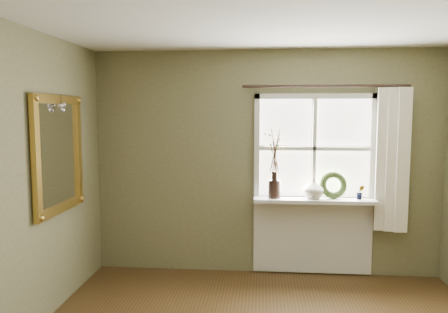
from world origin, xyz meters
name	(u,v)px	position (x,y,z in m)	size (l,w,h in m)	color
wall_back	(265,163)	(0.00, 2.30, 1.30)	(4.00, 0.10, 2.60)	#6A6745
window_frame	(314,148)	(0.55, 2.23, 1.48)	(1.36, 0.06, 1.24)	silver
window_sill	(314,200)	(0.55, 2.12, 0.90)	(1.36, 0.26, 0.04)	silver
window_apron	(312,236)	(0.55, 2.23, 0.46)	(1.36, 0.04, 0.88)	silver
dark_jug	(274,189)	(0.10, 2.12, 1.02)	(0.14, 0.14, 0.20)	black
cream_vase	(313,188)	(0.54, 2.12, 1.04)	(0.23, 0.23, 0.24)	beige
wreath	(333,188)	(0.77, 2.16, 1.04)	(0.31, 0.31, 0.08)	#344820
potted_plant_left	(271,191)	(0.06, 2.12, 1.00)	(0.08, 0.06, 0.16)	#344820
potted_plant_right	(360,192)	(1.06, 2.12, 1.00)	(0.09, 0.07, 0.16)	#344820
curtain	(392,160)	(1.39, 2.13, 1.37)	(0.36, 0.12, 1.59)	white
curtain_rod	(325,86)	(0.65, 2.17, 2.18)	(0.03, 0.03, 1.84)	black
gilt_mirror	(59,154)	(-1.96, 1.16, 1.50)	(0.10, 0.93, 1.11)	white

